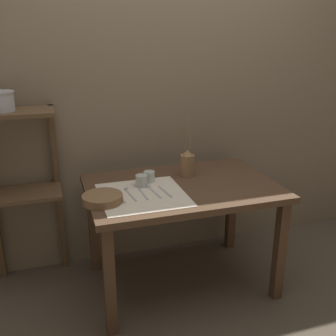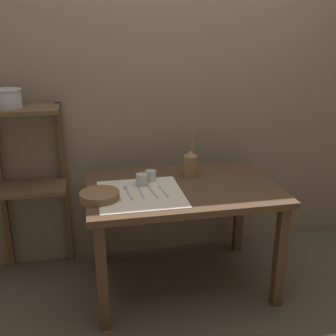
# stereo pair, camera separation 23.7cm
# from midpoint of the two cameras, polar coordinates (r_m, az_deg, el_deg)

# --- Properties ---
(ground_plane) EXTENTS (12.00, 12.00, 0.00)m
(ground_plane) POSITION_cam_midpoint_polar(r_m,az_deg,el_deg) (2.77, 4.43, -16.27)
(ground_plane) COLOR brown
(stone_wall_back) EXTENTS (7.00, 0.06, 2.40)m
(stone_wall_back) POSITION_cam_midpoint_polar(r_m,az_deg,el_deg) (2.77, 2.21, 10.80)
(stone_wall_back) COLOR #7A6B56
(stone_wall_back) RESTS_ON ground_plane
(wooden_table) EXTENTS (1.17, 0.78, 0.70)m
(wooden_table) POSITION_cam_midpoint_polar(r_m,az_deg,el_deg) (2.46, 4.79, -4.60)
(wooden_table) COLOR #4C3523
(wooden_table) RESTS_ON ground_plane
(wooden_shelf_unit) EXTENTS (0.45, 0.29, 1.17)m
(wooden_shelf_unit) POSITION_cam_midpoint_polar(r_m,az_deg,el_deg) (2.65, -17.17, 0.61)
(wooden_shelf_unit) COLOR brown
(wooden_shelf_unit) RESTS_ON ground_plane
(linen_cloth) EXTENTS (0.49, 0.50, 0.00)m
(linen_cloth) POSITION_cam_midpoint_polar(r_m,az_deg,el_deg) (2.29, -1.05, -3.81)
(linen_cloth) COLOR beige
(linen_cloth) RESTS_ON wooden_table
(pitcher_with_flowers) EXTENTS (0.09, 0.09, 0.39)m
(pitcher_with_flowers) POSITION_cam_midpoint_polar(r_m,az_deg,el_deg) (2.56, 5.93, 0.51)
(pitcher_with_flowers) COLOR olive
(pitcher_with_flowers) RESTS_ON wooden_table
(wooden_bowl) EXTENTS (0.23, 0.23, 0.05)m
(wooden_bowl) POSITION_cam_midpoint_polar(r_m,az_deg,el_deg) (2.23, -6.94, -4.09)
(wooden_bowl) COLOR brown
(wooden_bowl) RESTS_ON wooden_table
(glass_tumbler_near) EXTENTS (0.07, 0.07, 0.07)m
(glass_tumbler_near) POSITION_cam_midpoint_polar(r_m,az_deg,el_deg) (2.41, -1.02, -1.75)
(glass_tumbler_near) COLOR #B7C1BC
(glass_tumbler_near) RESTS_ON wooden_table
(glass_tumbler_far) EXTENTS (0.07, 0.07, 0.07)m
(glass_tumbler_far) POSITION_cam_midpoint_polar(r_m,az_deg,el_deg) (2.48, 0.19, -1.20)
(glass_tumbler_far) COLOR #B7C1BC
(glass_tumbler_far) RESTS_ON wooden_table
(knife_center) EXTENTS (0.02, 0.19, 0.00)m
(knife_center) POSITION_cam_midpoint_polar(r_m,az_deg,el_deg) (2.28, -4.29, -3.95)
(knife_center) COLOR #A8A8AD
(knife_center) RESTS_ON wooden_table
(spoon_outer) EXTENTS (0.04, 0.20, 0.02)m
(spoon_outer) POSITION_cam_midpoint_polar(r_m,az_deg,el_deg) (2.34, -3.17, -3.23)
(spoon_outer) COLOR #A8A8AD
(spoon_outer) RESTS_ON wooden_table
(fork_inner) EXTENTS (0.02, 0.19, 0.00)m
(fork_inner) POSITION_cam_midpoint_polar(r_m,az_deg,el_deg) (2.30, -0.99, -3.63)
(fork_inner) COLOR #A8A8AD
(fork_inner) RESTS_ON wooden_table
(spoon_inner) EXTENTS (0.04, 0.20, 0.02)m
(spoon_inner) POSITION_cam_midpoint_polar(r_m,az_deg,el_deg) (2.36, 0.26, -2.99)
(spoon_inner) COLOR #A8A8AD
(spoon_inner) RESTS_ON wooden_table
(fork_outer) EXTENTS (0.03, 0.19, 0.00)m
(fork_outer) POSITION_cam_midpoint_polar(r_m,az_deg,el_deg) (2.32, 2.24, -3.46)
(fork_outer) COLOR #A8A8AD
(fork_outer) RESTS_ON wooden_table
(metal_pot_large) EXTENTS (0.19, 0.19, 0.11)m
(metal_pot_large) POSITION_cam_midpoint_polar(r_m,az_deg,el_deg) (2.52, -20.01, 9.51)
(metal_pot_large) COLOR #A8A8AD
(metal_pot_large) RESTS_ON wooden_shelf_unit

